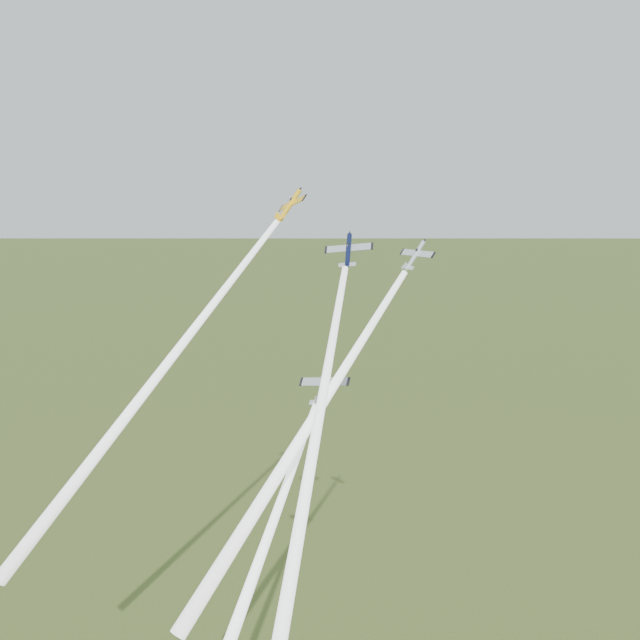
# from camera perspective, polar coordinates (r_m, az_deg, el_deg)

# --- Properties ---
(plane_yellow) EXTENTS (8.69, 9.86, 8.99)m
(plane_yellow) POSITION_cam_1_polar(r_m,az_deg,el_deg) (134.19, -2.16, 8.17)
(plane_yellow) COLOR yellow
(smoke_trail_yellow) EXTENTS (21.81, 46.48, 52.37)m
(smoke_trail_yellow) POSITION_cam_1_polar(r_m,az_deg,el_deg) (128.54, -12.26, -4.93)
(smoke_trail_yellow) COLOR white
(plane_navy) EXTENTS (9.55, 8.03, 7.00)m
(plane_navy) POSITION_cam_1_polar(r_m,az_deg,el_deg) (120.92, 2.03, 4.99)
(plane_navy) COLOR #0C1337
(smoke_trail_navy) EXTENTS (20.67, 49.46, 54.91)m
(smoke_trail_navy) POSITION_cam_1_polar(r_m,az_deg,el_deg) (103.45, -1.21, -13.19)
(smoke_trail_navy) COLOR white
(plane_silver_right) EXTENTS (7.69, 6.87, 5.68)m
(plane_silver_right) POSITION_cam_1_polar(r_m,az_deg,el_deg) (121.68, 6.80, 4.60)
(plane_silver_right) COLOR silver
(smoke_trail_silver_right) EXTENTS (13.36, 41.53, 44.72)m
(smoke_trail_silver_right) POSITION_cam_1_polar(r_m,az_deg,el_deg) (112.67, -1.47, -8.56)
(smoke_trail_silver_right) COLOR white
(plane_silver_low) EXTENTS (10.18, 7.78, 8.42)m
(plane_silver_low) POSITION_cam_1_polar(r_m,az_deg,el_deg) (124.27, 0.21, -4.61)
(plane_silver_low) COLOR #ABB3B9
(smoke_trail_silver_low) EXTENTS (6.89, 40.40, 42.57)m
(smoke_trail_silver_low) POSITION_cam_1_polar(r_m,az_deg,el_deg) (116.48, -4.97, -18.23)
(smoke_trail_silver_low) COLOR white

